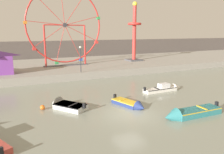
% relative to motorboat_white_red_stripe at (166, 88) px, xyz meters
% --- Properties ---
extents(ground_plane, '(240.00, 240.00, 0.00)m').
position_rel_motorboat_white_red_stripe_xyz_m(ground_plane, '(-7.59, -4.76, -0.28)').
color(ground_plane, gray).
extents(quay_promenade, '(110.00, 19.71, 1.09)m').
position_rel_motorboat_white_red_stripe_xyz_m(quay_promenade, '(-7.59, 19.47, 0.26)').
color(quay_promenade, gray).
rests_on(quay_promenade, ground_plane).
extents(distant_town_skyline, '(140.00, 3.00, 4.40)m').
position_rel_motorboat_white_red_stripe_xyz_m(distant_town_skyline, '(-7.59, 39.45, 1.92)').
color(distant_town_skyline, '#564C47').
rests_on(distant_town_skyline, ground_plane).
extents(motorboat_white_red_stripe, '(5.38, 1.10, 1.19)m').
position_rel_motorboat_white_red_stripe_xyz_m(motorboat_white_red_stripe, '(0.00, 0.00, 0.00)').
color(motorboat_white_red_stripe, silver).
rests_on(motorboat_white_red_stripe, ground_plane).
extents(motorboat_pale_grey, '(3.30, 3.77, 1.42)m').
position_rel_motorboat_white_red_stripe_xyz_m(motorboat_pale_grey, '(-12.18, -0.88, -0.04)').
color(motorboat_pale_grey, silver).
rests_on(motorboat_pale_grey, ground_plane).
extents(motorboat_teal_painted, '(5.57, 1.42, 1.24)m').
position_rel_motorboat_white_red_stripe_xyz_m(motorboat_teal_painted, '(-3.54, -7.30, 0.01)').
color(motorboat_teal_painted, teal).
rests_on(motorboat_teal_painted, ground_plane).
extents(motorboat_navy_blue, '(2.16, 3.81, 1.08)m').
position_rel_motorboat_white_red_stripe_xyz_m(motorboat_navy_blue, '(-6.54, -3.19, -0.05)').
color(motorboat_navy_blue, navy).
rests_on(motorboat_navy_blue, ground_plane).
extents(ferris_wheel_red_frame, '(12.72, 1.20, 13.06)m').
position_rel_motorboat_white_red_stripe_xyz_m(ferris_wheel_red_frame, '(-7.44, 17.43, 7.37)').
color(ferris_wheel_red_frame, red).
rests_on(ferris_wheel_red_frame, quay_promenade).
extents(drop_tower_red_tower, '(2.80, 2.80, 11.35)m').
position_rel_motorboat_white_red_stripe_xyz_m(drop_tower_red_tower, '(6.44, 18.21, 6.12)').
color(drop_tower_red_tower, '#BC332D').
rests_on(drop_tower_red_tower, quay_promenade).
extents(promenade_lamp_near, '(0.32, 0.32, 3.72)m').
position_rel_motorboat_white_red_stripe_xyz_m(promenade_lamp_near, '(-7.15, 10.08, 3.26)').
color(promenade_lamp_near, '#2D2D33').
rests_on(promenade_lamp_near, quay_promenade).
extents(mooring_buoy_orange, '(0.44, 0.44, 0.44)m').
position_rel_motorboat_white_red_stripe_xyz_m(mooring_buoy_orange, '(-14.04, -0.60, -0.06)').
color(mooring_buoy_orange, orange).
rests_on(mooring_buoy_orange, ground_plane).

